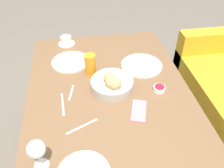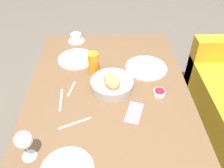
{
  "view_description": "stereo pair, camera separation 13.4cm",
  "coord_description": "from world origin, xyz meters",
  "px_view_note": "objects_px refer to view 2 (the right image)",
  "views": [
    {
      "loc": [
        0.93,
        -0.14,
        1.62
      ],
      "look_at": [
        -0.08,
        0.02,
        0.74
      ],
      "focal_mm": 38.0,
      "sensor_mm": 36.0,
      "label": 1
    },
    {
      "loc": [
        0.95,
        -0.01,
        1.62
      ],
      "look_at": [
        -0.08,
        0.02,
        0.74
      ],
      "focal_mm": 38.0,
      "sensor_mm": 36.0,
      "label": 2
    }
  ],
  "objects_px": {
    "juice_glass": "(94,63)",
    "jam_bowl_berry": "(159,93)",
    "plate_near_left": "(77,59)",
    "fork_silver": "(75,123)",
    "spoon_coffee": "(71,89)",
    "cell_phone": "(134,113)",
    "knife_silver": "(61,100)",
    "coffee_cup": "(76,38)",
    "plate_far_center": "(146,68)",
    "wine_glass": "(24,141)",
    "bread_basket": "(112,84)"
  },
  "relations": [
    {
      "from": "bread_basket",
      "to": "spoon_coffee",
      "type": "height_order",
      "value": "bread_basket"
    },
    {
      "from": "bread_basket",
      "to": "spoon_coffee",
      "type": "relative_size",
      "value": 1.93
    },
    {
      "from": "coffee_cup",
      "to": "cell_phone",
      "type": "distance_m",
      "value": 0.82
    },
    {
      "from": "juice_glass",
      "to": "cell_phone",
      "type": "distance_m",
      "value": 0.42
    },
    {
      "from": "knife_silver",
      "to": "spoon_coffee",
      "type": "relative_size",
      "value": 1.34
    },
    {
      "from": "coffee_cup",
      "to": "jam_bowl_berry",
      "type": "height_order",
      "value": "coffee_cup"
    },
    {
      "from": "juice_glass",
      "to": "knife_silver",
      "type": "relative_size",
      "value": 0.79
    },
    {
      "from": "plate_near_left",
      "to": "fork_silver",
      "type": "bearing_deg",
      "value": 4.08
    },
    {
      "from": "knife_silver",
      "to": "cell_phone",
      "type": "xyz_separation_m",
      "value": [
        0.11,
        0.39,
        0.0
      ]
    },
    {
      "from": "jam_bowl_berry",
      "to": "plate_near_left",
      "type": "bearing_deg",
      "value": -126.26
    },
    {
      "from": "juice_glass",
      "to": "fork_silver",
      "type": "xyz_separation_m",
      "value": [
        0.41,
        -0.08,
        -0.07
      ]
    },
    {
      "from": "plate_far_center",
      "to": "knife_silver",
      "type": "bearing_deg",
      "value": -61.7
    },
    {
      "from": "plate_near_left",
      "to": "spoon_coffee",
      "type": "bearing_deg",
      "value": -0.92
    },
    {
      "from": "plate_far_center",
      "to": "knife_silver",
      "type": "distance_m",
      "value": 0.57
    },
    {
      "from": "juice_glass",
      "to": "coffee_cup",
      "type": "xyz_separation_m",
      "value": [
        -0.38,
        -0.14,
        -0.04
      ]
    },
    {
      "from": "bread_basket",
      "to": "plate_far_center",
      "type": "bearing_deg",
      "value": 130.3
    },
    {
      "from": "plate_near_left",
      "to": "cell_phone",
      "type": "xyz_separation_m",
      "value": [
        0.5,
        0.34,
        -0.0
      ]
    },
    {
      "from": "juice_glass",
      "to": "spoon_coffee",
      "type": "height_order",
      "value": "juice_glass"
    },
    {
      "from": "juice_glass",
      "to": "jam_bowl_berry",
      "type": "bearing_deg",
      "value": 59.13
    },
    {
      "from": "plate_near_left",
      "to": "jam_bowl_berry",
      "type": "relative_size",
      "value": 3.6
    },
    {
      "from": "spoon_coffee",
      "to": "cell_phone",
      "type": "distance_m",
      "value": 0.39
    },
    {
      "from": "plate_near_left",
      "to": "bread_basket",
      "type": "bearing_deg",
      "value": 36.84
    },
    {
      "from": "juice_glass",
      "to": "jam_bowl_berry",
      "type": "xyz_separation_m",
      "value": [
        0.22,
        0.37,
        -0.05
      ]
    },
    {
      "from": "plate_far_center",
      "to": "cell_phone",
      "type": "bearing_deg",
      "value": -16.78
    },
    {
      "from": "plate_far_center",
      "to": "coffee_cup",
      "type": "height_order",
      "value": "coffee_cup"
    },
    {
      "from": "coffee_cup",
      "to": "jam_bowl_berry",
      "type": "distance_m",
      "value": 0.79
    },
    {
      "from": "bread_basket",
      "to": "jam_bowl_berry",
      "type": "relative_size",
      "value": 3.56
    },
    {
      "from": "plate_far_center",
      "to": "spoon_coffee",
      "type": "relative_size",
      "value": 2.09
    },
    {
      "from": "coffee_cup",
      "to": "spoon_coffee",
      "type": "relative_size",
      "value": 0.94
    },
    {
      "from": "fork_silver",
      "to": "juice_glass",
      "type": "bearing_deg",
      "value": 168.87
    },
    {
      "from": "knife_silver",
      "to": "spoon_coffee",
      "type": "height_order",
      "value": "same"
    },
    {
      "from": "juice_glass",
      "to": "coffee_cup",
      "type": "bearing_deg",
      "value": -159.47
    },
    {
      "from": "cell_phone",
      "to": "plate_near_left",
      "type": "bearing_deg",
      "value": -145.98
    },
    {
      "from": "fork_silver",
      "to": "knife_silver",
      "type": "bearing_deg",
      "value": -151.19
    },
    {
      "from": "knife_silver",
      "to": "spoon_coffee",
      "type": "distance_m",
      "value": 0.1
    },
    {
      "from": "coffee_cup",
      "to": "knife_silver",
      "type": "distance_m",
      "value": 0.63
    },
    {
      "from": "fork_silver",
      "to": "spoon_coffee",
      "type": "height_order",
      "value": "same"
    },
    {
      "from": "bread_basket",
      "to": "wine_glass",
      "type": "height_order",
      "value": "wine_glass"
    },
    {
      "from": "bread_basket",
      "to": "knife_silver",
      "type": "xyz_separation_m",
      "value": [
        0.08,
        -0.28,
        -0.04
      ]
    },
    {
      "from": "bread_basket",
      "to": "wine_glass",
      "type": "xyz_separation_m",
      "value": [
        0.43,
        -0.37,
        0.07
      ]
    },
    {
      "from": "juice_glass",
      "to": "cell_phone",
      "type": "xyz_separation_m",
      "value": [
        0.36,
        0.22,
        -0.06
      ]
    },
    {
      "from": "spoon_coffee",
      "to": "jam_bowl_berry",
      "type": "bearing_deg",
      "value": 82.98
    },
    {
      "from": "plate_far_center",
      "to": "spoon_coffee",
      "type": "xyz_separation_m",
      "value": [
        0.18,
        -0.46,
        -0.0
      ]
    },
    {
      "from": "wine_glass",
      "to": "bread_basket",
      "type": "bearing_deg",
      "value": 139.38
    },
    {
      "from": "plate_far_center",
      "to": "wine_glass",
      "type": "bearing_deg",
      "value": -43.72
    },
    {
      "from": "plate_near_left",
      "to": "cell_phone",
      "type": "bearing_deg",
      "value": 34.02
    },
    {
      "from": "plate_near_left",
      "to": "spoon_coffee",
      "type": "relative_size",
      "value": 1.96
    },
    {
      "from": "cell_phone",
      "to": "coffee_cup",
      "type": "bearing_deg",
      "value": -154.19
    },
    {
      "from": "coffee_cup",
      "to": "cell_phone",
      "type": "bearing_deg",
      "value": 25.81
    },
    {
      "from": "cell_phone",
      "to": "juice_glass",
      "type": "bearing_deg",
      "value": -149.07
    }
  ]
}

